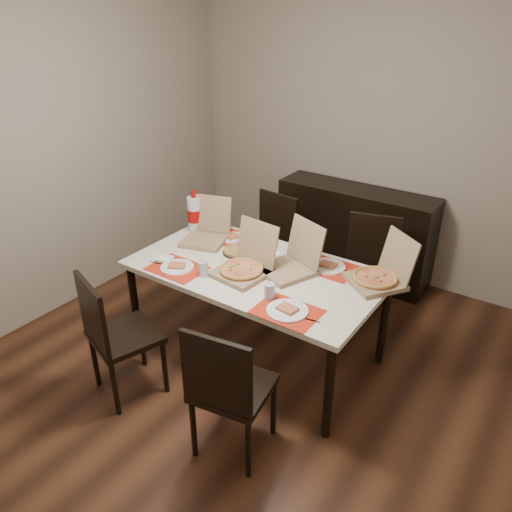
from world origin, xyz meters
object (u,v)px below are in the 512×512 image
chair_near_left (114,333)px  pizza_box_center (244,267)px  chair_near_right (227,388)px  soda_bottle (195,214)px  dip_bowl (277,256)px  sideboard (354,233)px  chair_far_left (270,241)px  chair_far_right (369,267)px  dining_table (256,276)px

chair_near_left → pizza_box_center: (0.49, 0.80, 0.29)m
chair_near_right → soda_bottle: 1.71m
pizza_box_center → dip_bowl: pizza_box_center is taller
sideboard → dip_bowl: sideboard is taller
chair_far_left → soda_bottle: bearing=-119.1°
chair_near_right → chair_far_left: 1.96m
chair_far_left → chair_far_right: same height
chair_near_right → dip_bowl: chair_near_right is taller
chair_near_right → chair_far_left: (-0.86, 1.76, 0.00)m
dip_bowl → sideboard: bearing=88.6°
sideboard → dining_table: 1.60m
sideboard → chair_near_right: (0.35, -2.48, 0.06)m
dining_table → chair_far_left: chair_far_left is taller
chair_far_right → dining_table: bearing=-119.4°
chair_near_left → pizza_box_center: size_ratio=2.22×
soda_bottle → pizza_box_center: bearing=-25.2°
dining_table → chair_near_left: chair_near_left is taller
sideboard → chair_near_left: 2.55m
chair_far_left → dining_table: bearing=-62.8°
sideboard → chair_far_right: 0.81m
sideboard → chair_far_left: 0.88m
pizza_box_center → chair_near_left: bearing=-121.9°
sideboard → pizza_box_center: pizza_box_center is taller
chair_near_left → chair_far_right: (1.03, 1.81, 0.00)m
dining_table → chair_far_left: size_ratio=1.94×
sideboard → chair_near_right: chair_near_right is taller
chair_near_left → pizza_box_center: bearing=58.1°
chair_far_right → soda_bottle: 1.50m
soda_bottle → sideboard: bearing=57.5°
chair_near_right → sideboard: bearing=98.2°
sideboard → dining_table: bearing=-92.4°
pizza_box_center → dining_table: bearing=77.2°
chair_far_right → pizza_box_center: 1.18m
sideboard → chair_far_right: size_ratio=1.61×
chair_far_left → soda_bottle: 0.80m
chair_far_left → pizza_box_center: pizza_box_center is taller
sideboard → chair_far_right: bearing=-56.8°
dining_table → soda_bottle: size_ratio=5.05×
dip_bowl → soda_bottle: size_ratio=0.30×
chair_near_left → soda_bottle: 1.25m
chair_near_left → pizza_box_center: 0.98m
pizza_box_center → dip_bowl: 0.35m
pizza_box_center → dip_bowl: bearing=80.7°
dining_table → dip_bowl: (0.03, 0.23, 0.08)m
chair_near_left → chair_far_right: 2.08m
dining_table → chair_near_right: chair_near_right is taller
chair_far_left → chair_far_right: (0.95, 0.04, 0.00)m
dining_table → chair_near_right: 1.00m
dip_bowl → chair_far_left: bearing=127.0°
sideboard → chair_near_right: size_ratio=1.61×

